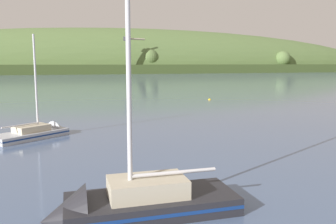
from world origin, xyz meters
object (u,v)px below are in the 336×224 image
sailboat_near_mooring (128,208)px  mooring_buoy_midchannel (210,100)px  sailboat_far_left (40,135)px  dockside_crane (130,55)px

sailboat_near_mooring → mooring_buoy_midchannel: bearing=-116.6°
sailboat_far_left → dockside_crane: bearing=41.2°
sailboat_near_mooring → dockside_crane: bearing=-99.7°
sailboat_near_mooring → sailboat_far_left: size_ratio=1.37×
dockside_crane → sailboat_far_left: size_ratio=2.26×
sailboat_near_mooring → sailboat_far_left: bearing=-75.1°
sailboat_near_mooring → sailboat_far_left: (-5.03, 19.10, -0.19)m
sailboat_near_mooring → mooring_buoy_midchannel: size_ratio=25.12×
dockside_crane → sailboat_near_mooring: size_ratio=1.65×
dockside_crane → sailboat_near_mooring: dockside_crane is taller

